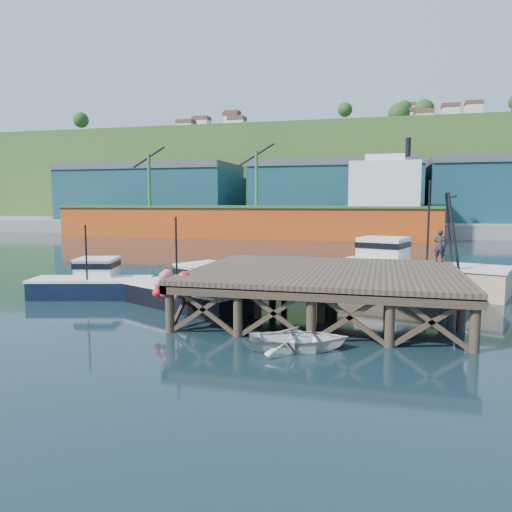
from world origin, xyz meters
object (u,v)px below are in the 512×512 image
(boat_navy, at_px, (93,282))
(trawler, at_px, (415,269))
(boat_black, at_px, (193,290))
(dinghy, at_px, (299,339))
(dockworker, at_px, (440,246))

(boat_navy, distance_m, trawler, 18.41)
(boat_navy, bearing_deg, boat_black, -24.99)
(dinghy, xyz_separation_m, dockworker, (5.68, 10.20, 2.59))
(boat_navy, xyz_separation_m, boat_black, (6.41, -1.18, 0.02))
(boat_black, relative_size, trawler, 0.75)
(trawler, relative_size, dinghy, 2.87)
(boat_black, relative_size, dinghy, 2.16)
(boat_black, relative_size, dockworker, 4.61)
(boat_navy, height_order, trawler, trawler)
(dinghy, height_order, dockworker, dockworker)
(boat_navy, distance_m, boat_black, 6.52)
(trawler, xyz_separation_m, dinghy, (-4.68, -13.12, -0.96))
(boat_navy, height_order, boat_black, boat_black)
(boat_navy, bearing_deg, trawler, 4.46)
(trawler, bearing_deg, dinghy, -91.12)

